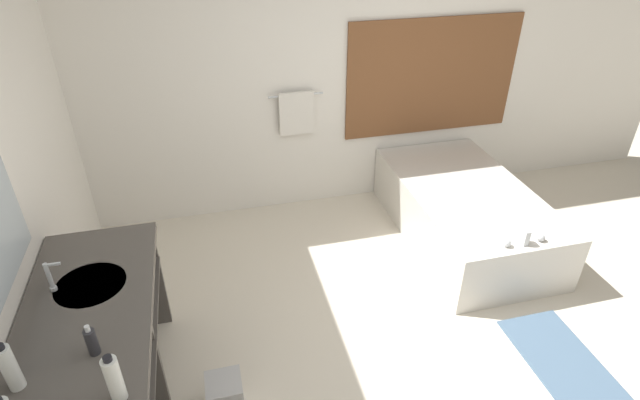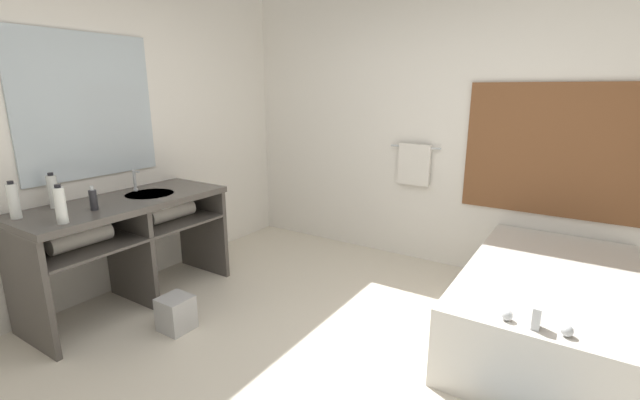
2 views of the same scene
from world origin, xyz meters
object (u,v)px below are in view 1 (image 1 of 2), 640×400
Objects in this scene: water_bottle_2 at (114,379)px; water_bottle_3 at (9,368)px; bathtub at (464,210)px; waste_bin at (225,396)px; soap_dispenser at (92,341)px.

water_bottle_3 is (-0.44, 0.17, 0.00)m from water_bottle_2.
bathtub is 2.61m from waste_bin.
bathtub is 7.39× the size of waste_bin.
water_bottle_3 reaches higher than waste_bin.
water_bottle_3 is (-3.10, -1.61, 0.71)m from bathtub.
bathtub is 3.24m from soap_dispenser.
bathtub is 7.29× the size of water_bottle_2.
water_bottle_3 reaches higher than water_bottle_2.
soap_dispenser is at bearing 115.12° from water_bottle_2.
water_bottle_2 is at bearing -131.14° from waste_bin.
waste_bin is at bearing 18.96° from soap_dispenser.
water_bottle_3 is at bearing -160.38° from waste_bin.
water_bottle_3 is at bearing -152.58° from bathtub.
water_bottle_2 is (-2.66, -1.78, 0.71)m from bathtub.
soap_dispenser is 1.00m from waste_bin.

